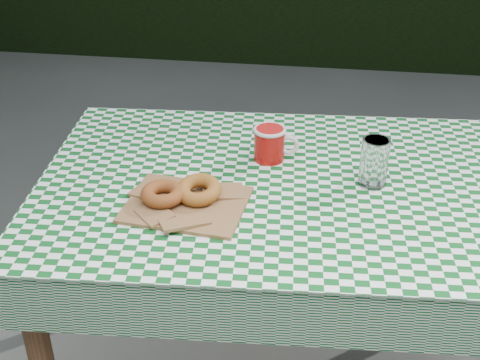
{
  "coord_description": "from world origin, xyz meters",
  "views": [
    {
      "loc": [
        0.17,
        -1.44,
        1.62
      ],
      "look_at": [
        -0.03,
        -0.06,
        0.79
      ],
      "focal_mm": 48.46,
      "sensor_mm": 36.0,
      "label": 1
    }
  ],
  "objects_px": {
    "table": "(278,296)",
    "coffee_mug": "(269,144)",
    "drinking_glass": "(374,162)",
    "paper_bag": "(186,204)"
  },
  "relations": [
    {
      "from": "table",
      "to": "coffee_mug",
      "type": "xyz_separation_m",
      "value": [
        -0.05,
        0.12,
        0.43
      ]
    },
    {
      "from": "coffee_mug",
      "to": "drinking_glass",
      "type": "height_order",
      "value": "drinking_glass"
    },
    {
      "from": "paper_bag",
      "to": "coffee_mug",
      "type": "height_order",
      "value": "coffee_mug"
    },
    {
      "from": "coffee_mug",
      "to": "paper_bag",
      "type": "bearing_deg",
      "value": -124.48
    },
    {
      "from": "paper_bag",
      "to": "coffee_mug",
      "type": "bearing_deg",
      "value": 56.71
    },
    {
      "from": "table",
      "to": "coffee_mug",
      "type": "distance_m",
      "value": 0.45
    },
    {
      "from": "table",
      "to": "drinking_glass",
      "type": "bearing_deg",
      "value": 3.01
    },
    {
      "from": "paper_bag",
      "to": "drinking_glass",
      "type": "xyz_separation_m",
      "value": [
        0.45,
        0.17,
        0.06
      ]
    },
    {
      "from": "paper_bag",
      "to": "drinking_glass",
      "type": "relative_size",
      "value": 2.23
    },
    {
      "from": "paper_bag",
      "to": "coffee_mug",
      "type": "relative_size",
      "value": 1.71
    }
  ]
}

